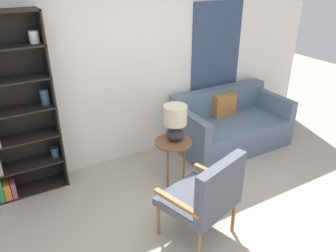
# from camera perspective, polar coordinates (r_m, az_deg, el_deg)

# --- Properties ---
(ground_plane) EXTENTS (14.00, 14.00, 0.00)m
(ground_plane) POSITION_cam_1_polar(r_m,az_deg,el_deg) (3.44, 7.25, -20.31)
(ground_plane) COLOR #B2A899
(wall_back) EXTENTS (6.40, 0.08, 2.70)m
(wall_back) POSITION_cam_1_polar(r_m,az_deg,el_deg) (4.31, -7.72, 10.75)
(wall_back) COLOR white
(wall_back) RESTS_ON ground_plane
(armchair) EXTENTS (0.79, 0.77, 0.95)m
(armchair) POSITION_cam_1_polar(r_m,az_deg,el_deg) (3.16, 6.90, -11.68)
(armchair) COLOR olive
(armchair) RESTS_ON ground_plane
(couch) EXTENTS (1.64, 0.90, 0.82)m
(couch) POSITION_cam_1_polar(r_m,az_deg,el_deg) (5.02, 10.60, 0.04)
(couch) COLOR slate
(couch) RESTS_ON ground_plane
(side_table) EXTENTS (0.45, 0.45, 0.58)m
(side_table) POSITION_cam_1_polar(r_m,az_deg,el_deg) (3.98, 0.94, -3.67)
(side_table) COLOR brown
(side_table) RESTS_ON ground_plane
(table_lamp) EXTENTS (0.28, 0.28, 0.45)m
(table_lamp) POSITION_cam_1_polar(r_m,az_deg,el_deg) (3.87, 1.24, 0.97)
(table_lamp) COLOR #2D2D33
(table_lamp) RESTS_ON side_table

